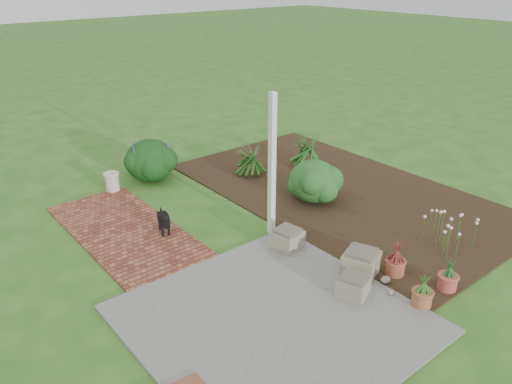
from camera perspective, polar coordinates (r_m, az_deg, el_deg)
ground at (r=8.63m, az=0.65°, el=-5.44°), size 80.00×80.00×0.00m
concrete_patio at (r=6.84m, az=1.98°, el=-14.28°), size 3.50×3.50×0.04m
brick_path at (r=9.17m, az=-14.73°, el=-4.26°), size 1.60×3.50×0.04m
garden_bed at (r=10.52m, az=9.43°, el=0.05°), size 4.00×7.00×0.03m
veranda_post at (r=8.33m, az=1.84°, el=2.96°), size 0.10×0.10×2.50m
stone_trough_near at (r=7.77m, az=11.90°, el=-7.97°), size 0.63×0.63×0.33m
stone_trough_mid at (r=7.29m, az=11.07°, el=-10.56°), size 0.51×0.51×0.26m
stone_trough_far at (r=8.27m, az=3.57°, el=-5.43°), size 0.50×0.50×0.29m
black_dog at (r=8.75m, az=-10.48°, el=-3.11°), size 0.27×0.51×0.45m
cream_ceramic_urn at (r=10.73m, az=-16.12°, el=1.12°), size 0.29×0.29×0.37m
evergreen_shrub at (r=9.90m, az=6.62°, el=1.38°), size 1.09×1.09×0.84m
agapanthus_clump_back at (r=11.57m, az=5.80°, el=5.08°), size 1.28×1.28×0.92m
agapanthus_clump_front at (r=11.08m, az=-0.73°, el=4.07°), size 1.10×1.10×0.83m
pink_flower_patch at (r=8.73m, az=21.13°, el=-4.25°), size 1.17×1.17×0.64m
terracotta_pot_bronze at (r=7.91m, az=15.61°, el=-8.24°), size 0.32×0.32×0.24m
terracotta_pot_small_left at (r=7.81m, az=21.04°, el=-9.58°), size 0.29×0.29×0.23m
terracotta_pot_small_right at (r=7.35m, az=18.43°, el=-11.43°), size 0.28×0.28×0.23m
purple_flowering_bush at (r=11.12m, az=-12.02°, el=3.69°), size 1.24×1.24×0.92m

